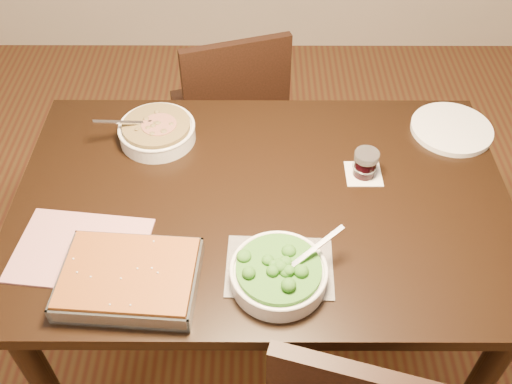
{
  "coord_description": "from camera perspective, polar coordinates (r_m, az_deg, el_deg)",
  "views": [
    {
      "loc": [
        -0.01,
        -1.1,
        1.92
      ],
      "look_at": [
        -0.02,
        -0.03,
        0.8
      ],
      "focal_mm": 40.0,
      "sensor_mm": 36.0,
      "label": 1
    }
  ],
  "objects": [
    {
      "name": "wine_tumbler",
      "position": [
        1.67,
        10.89,
        2.85
      ],
      "size": [
        0.07,
        0.07,
        0.08
      ],
      "color": "black",
      "rests_on": "coaster"
    },
    {
      "name": "coaster",
      "position": [
        1.7,
        10.69,
        1.79
      ],
      "size": [
        0.1,
        0.1,
        0.0
      ],
      "primitive_type": "cube",
      "color": "white",
      "rests_on": "table"
    },
    {
      "name": "broccoli_bowl",
      "position": [
        1.4,
        2.28,
        -8.13
      ],
      "size": [
        0.25,
        0.24,
        0.09
      ],
      "color": "white",
      "rests_on": "table"
    },
    {
      "name": "magazine_a",
      "position": [
        1.55,
        -17.12,
        -5.54
      ],
      "size": [
        0.36,
        0.28,
        0.01
      ],
      "primitive_type": "cube",
      "rotation": [
        0.0,
        0.0,
        -0.12
      ],
      "color": "#B63450",
      "rests_on": "table"
    },
    {
      "name": "stew_bowl",
      "position": [
        1.79,
        -9.87,
        6.05
      ],
      "size": [
        0.26,
        0.24,
        0.09
      ],
      "color": "white",
      "rests_on": "table"
    },
    {
      "name": "chair_far",
      "position": [
        2.33,
        -2.5,
        8.03
      ],
      "size": [
        0.51,
        0.51,
        0.86
      ],
      "rotation": [
        0.0,
        0.0,
        3.44
      ],
      "color": "black",
      "rests_on": "ground"
    },
    {
      "name": "baking_dish",
      "position": [
        1.43,
        -12.53,
        -8.42
      ],
      "size": [
        0.35,
        0.26,
        0.06
      ],
      "rotation": [
        0.0,
        0.0,
        -0.07
      ],
      "color": "silver",
      "rests_on": "table"
    },
    {
      "name": "table",
      "position": [
        1.68,
        0.6,
        -2.8
      ],
      "size": [
        1.4,
        0.9,
        0.75
      ],
      "color": "black",
      "rests_on": "ground"
    },
    {
      "name": "dinner_plate",
      "position": [
        1.91,
        18.97,
        5.99
      ],
      "size": [
        0.25,
        0.25,
        0.02
      ],
      "primitive_type": "cylinder",
      "color": "white",
      "rests_on": "table"
    },
    {
      "name": "magazine_b",
      "position": [
        1.45,
        2.36,
        -7.51
      ],
      "size": [
        0.27,
        0.2,
        0.0
      ],
      "primitive_type": "cube",
      "rotation": [
        0.0,
        0.0,
        -0.03
      ],
      "color": "#26252C",
      "rests_on": "table"
    },
    {
      "name": "ground",
      "position": [
        2.21,
        0.47,
        -14.0
      ],
      "size": [
        4.0,
        4.0,
        0.0
      ],
      "primitive_type": "plane",
      "color": "#4F2516",
      "rests_on": "ground"
    }
  ]
}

